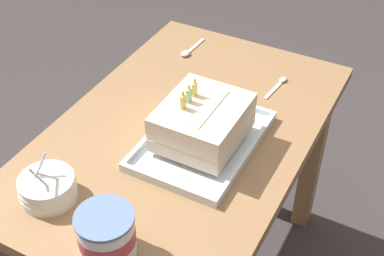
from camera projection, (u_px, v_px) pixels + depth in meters
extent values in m
cube|color=olive|center=(182.00, 135.00, 1.46)|extent=(1.03, 0.65, 0.04)
cube|color=olive|center=(312.00, 159.00, 1.89)|extent=(0.06, 0.06, 0.65)
cube|color=olive|center=(179.00, 114.00, 2.08)|extent=(0.06, 0.06, 0.65)
cube|color=silver|center=(202.00, 142.00, 1.40)|extent=(0.38, 0.27, 0.01)
cube|color=silver|center=(247.00, 154.00, 1.35)|extent=(0.38, 0.01, 0.02)
cube|color=silver|center=(160.00, 124.00, 1.44)|extent=(0.38, 0.01, 0.02)
cube|color=silver|center=(167.00, 183.00, 1.27)|extent=(0.01, 0.24, 0.02)
cube|color=silver|center=(232.00, 102.00, 1.52)|extent=(0.01, 0.24, 0.02)
cube|color=beige|center=(202.00, 131.00, 1.38)|extent=(0.23, 0.20, 0.04)
cube|color=beige|center=(203.00, 122.00, 1.36)|extent=(0.23, 0.20, 0.02)
cube|color=beige|center=(203.00, 112.00, 1.34)|extent=(0.23, 0.20, 0.04)
cube|color=beige|center=(208.00, 107.00, 1.32)|extent=(0.17, 0.04, 0.00)
cube|color=#EFC64C|center=(183.00, 102.00, 1.31)|extent=(0.02, 0.01, 0.04)
ellipsoid|color=yellow|center=(183.00, 94.00, 1.29)|extent=(0.01, 0.01, 0.01)
cube|color=#99DB9E|center=(189.00, 96.00, 1.33)|extent=(0.02, 0.01, 0.04)
ellipsoid|color=yellow|center=(189.00, 87.00, 1.31)|extent=(0.01, 0.01, 0.01)
cube|color=#EFC64C|center=(195.00, 89.00, 1.35)|extent=(0.02, 0.01, 0.04)
ellipsoid|color=yellow|center=(195.00, 81.00, 1.33)|extent=(0.01, 0.01, 0.01)
cylinder|color=silver|center=(49.00, 193.00, 1.25)|extent=(0.13, 0.13, 0.02)
cylinder|color=silver|center=(48.00, 188.00, 1.24)|extent=(0.13, 0.13, 0.02)
cylinder|color=silver|center=(46.00, 183.00, 1.23)|extent=(0.13, 0.13, 0.02)
cylinder|color=silver|center=(49.00, 177.00, 1.20)|extent=(0.06, 0.02, 0.07)
cylinder|color=silver|center=(39.00, 169.00, 1.22)|extent=(0.05, 0.02, 0.07)
cylinder|color=silver|center=(42.00, 181.00, 1.20)|extent=(0.02, 0.05, 0.07)
cylinder|color=white|center=(107.00, 236.00, 1.10)|extent=(0.12, 0.12, 0.10)
cylinder|color=#B23D47|center=(107.00, 234.00, 1.10)|extent=(0.12, 0.12, 0.04)
cylinder|color=#5C76A0|center=(104.00, 218.00, 1.07)|extent=(0.12, 0.12, 0.01)
ellipsoid|color=silver|center=(283.00, 80.00, 1.62)|extent=(0.03, 0.02, 0.01)
cube|color=silver|center=(273.00, 91.00, 1.58)|extent=(0.10, 0.02, 0.00)
ellipsoid|color=silver|center=(185.00, 53.00, 1.73)|extent=(0.04, 0.03, 0.01)
cube|color=silver|center=(196.00, 46.00, 1.78)|extent=(0.10, 0.02, 0.00)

